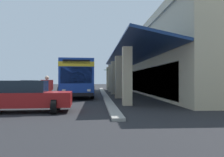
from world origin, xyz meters
TOP-DOWN VIEW (x-y plane):
  - ground at (0.00, 8.00)m, footprint 120.00×120.00m
  - curb_strip at (2.57, 3.37)m, footprint 32.62×0.50m
  - plaza_building at (2.57, 12.99)m, footprint 27.48×14.89m
  - transit_bus at (4.65, 0.70)m, footprint 11.37×3.42m
  - parked_sedan_silver at (-5.28, -6.43)m, footprint 4.50×2.20m
  - parked_sedan_red at (16.06, -0.88)m, footprint 2.61×4.49m
  - pedestrian at (13.60, -0.25)m, footprint 0.40×0.68m
  - potted_palm at (-5.96, 4.60)m, footprint 1.94×2.01m

SIDE VIEW (x-z plane):
  - ground at x=0.00m, z-range 0.00..0.00m
  - curb_strip at x=2.57m, z-range 0.00..0.12m
  - parked_sedan_silver at x=-5.28m, z-range 0.02..1.49m
  - parked_sedan_red at x=16.06m, z-range 0.02..1.49m
  - potted_palm at x=-5.96m, z-range -0.76..2.29m
  - pedestrian at x=13.60m, z-range 0.11..1.85m
  - transit_bus at x=4.65m, z-range 0.18..3.52m
  - plaza_building at x=2.57m, z-range 0.00..6.87m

